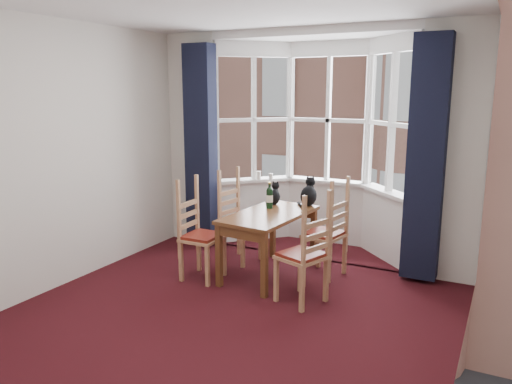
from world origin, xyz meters
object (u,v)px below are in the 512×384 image
Objects in this scene: wine_bottle at (270,197)px; chair_right_near at (309,259)px; cat_left at (274,195)px; candle_tall at (259,175)px; chair_left_far at (235,222)px; cat_right at (309,194)px; chair_left_near at (196,237)px; dining_table at (269,222)px; candle_short at (271,177)px; chair_right_far at (331,236)px.

chair_right_near is at bearing -43.79° from wine_bottle.
cat_left reaches higher than candle_tall.
chair_left_far is 0.98m from cat_right.
cat_right is (-0.44, 1.10, 0.39)m from chair_right_near.
chair_left_near is 1.39m from chair_right_near.
cat_right is 0.49m from wine_bottle.
wine_bottle is at bearing 114.83° from dining_table.
candle_short is at bearing 125.75° from chair_right_near.
cat_right is at bearing -37.39° from candle_short.
chair_left_far is 3.01× the size of wine_bottle.
wine_bottle is at bearing 47.17° from chair_left_near.
cat_right reaches higher than dining_table.
candle_tall is at bearing 129.83° from chair_right_near.
candle_short is at bearing 114.84° from wine_bottle.
candle_short is at bearing 85.38° from chair_left_far.
chair_left_near is 1.43m from cat_right.
chair_left_far is (-0.61, 0.29, -0.15)m from dining_table.
chair_left_near is at bearing -123.57° from cat_left.
wine_bottle reaches higher than chair_right_far.
dining_table is 0.34m from wine_bottle.
candle_tall is at bearing 123.51° from wine_bottle.
chair_left_far is 1.00× the size of chair_right_near.
chair_right_far is at bearing -37.05° from candle_short.
chair_right_far is at bearing 93.19° from chair_right_near.
chair_right_far is 2.56× the size of cat_right.
chair_left_far is at bearing 154.46° from dining_table.
cat_right is (0.95, 0.99, 0.39)m from chair_left_near.
chair_right_far is at bearing -10.38° from cat_left.
cat_left is 0.21m from wine_bottle.
wine_bottle reaches higher than cat_left.
chair_right_far is 0.84m from wine_bottle.
wine_bottle is (-0.74, -0.06, 0.39)m from chair_right_far.
chair_left_far is at bearing 147.35° from chair_right_near.
chair_right_far is 0.62m from cat_right.
cat_right is 3.19× the size of candle_tall.
cat_left is 0.85m from candle_short.
cat_right is (-0.39, 0.29, 0.39)m from chair_right_far.
cat_left reaches higher than chair_left_far.
candle_tall is at bearing 121.98° from dining_table.
dining_table is 0.69m from chair_left_far.
cat_right is 4.03× the size of candle_short.
cat_right reaches higher than chair_right_far.
dining_table is 14.50× the size of candle_short.
wine_bottle is 2.71× the size of candle_tall.
chair_left_near is at bearing 175.64° from chair_right_near.
chair_right_near is 8.16× the size of candle_tall.
cat_right reaches higher than chair_right_near.
chair_right_far is 1.55m from candle_short.
chair_left_near is 1.67m from candle_short.
chair_left_far and chair_right_near have the same top height.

